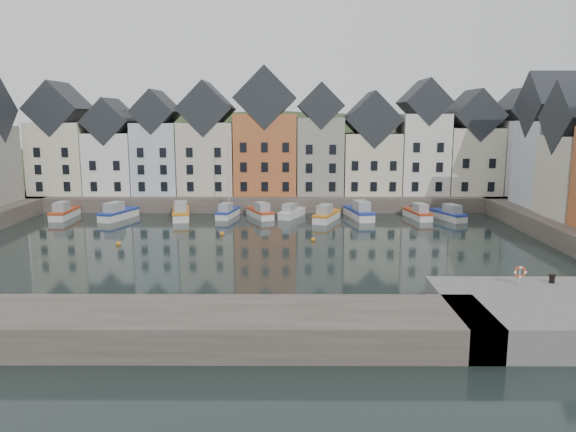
{
  "coord_description": "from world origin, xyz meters",
  "views": [
    {
      "loc": [
        3.55,
        -52.81,
        13.07
      ],
      "look_at": [
        3.34,
        6.0,
        2.51
      ],
      "focal_mm": 35.0,
      "sensor_mm": 36.0,
      "label": 1
    }
  ],
  "objects_px": {
    "boat_d": "(227,212)",
    "mooring_bollard": "(552,278)",
    "life_ring_post": "(520,272)",
    "boat_a": "(64,213)"
  },
  "relations": [
    {
      "from": "mooring_bollard",
      "to": "life_ring_post",
      "type": "relative_size",
      "value": 0.43
    },
    {
      "from": "boat_d",
      "to": "life_ring_post",
      "type": "bearing_deg",
      "value": -45.53
    },
    {
      "from": "boat_d",
      "to": "mooring_bollard",
      "type": "xyz_separation_m",
      "value": [
        25.73,
        -35.48,
        1.61
      ]
    },
    {
      "from": "mooring_bollard",
      "to": "life_ring_post",
      "type": "distance_m",
      "value": 2.52
    },
    {
      "from": "mooring_bollard",
      "to": "life_ring_post",
      "type": "xyz_separation_m",
      "value": [
        -2.4,
        -0.51,
        0.55
      ]
    },
    {
      "from": "mooring_bollard",
      "to": "life_ring_post",
      "type": "bearing_deg",
      "value": -167.93
    },
    {
      "from": "boat_a",
      "to": "life_ring_post",
      "type": "bearing_deg",
      "value": -39.38
    },
    {
      "from": "boat_d",
      "to": "life_ring_post",
      "type": "distance_m",
      "value": 42.94
    },
    {
      "from": "boat_a",
      "to": "mooring_bollard",
      "type": "relative_size",
      "value": 11.34
    },
    {
      "from": "boat_a",
      "to": "mooring_bollard",
      "type": "bearing_deg",
      "value": -37.51
    }
  ]
}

